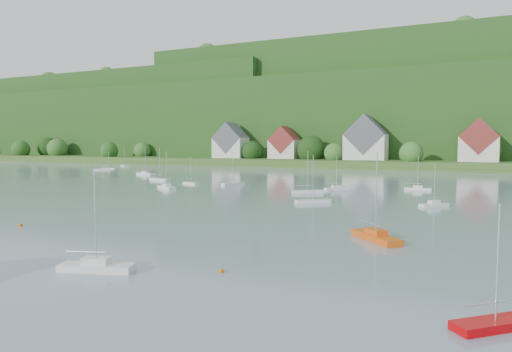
# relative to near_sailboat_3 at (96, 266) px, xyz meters

# --- Properties ---
(far_shore_strip) EXTENTS (600.00, 60.00, 3.00)m
(far_shore_strip) POSITION_rel_near_sailboat_3_xyz_m (-15.27, 168.76, 1.08)
(far_shore_strip) COLOR #30501E
(far_shore_strip) RESTS_ON ground
(forested_ridge) EXTENTS (620.00, 181.22, 69.89)m
(forested_ridge) POSITION_rel_near_sailboat_3_xyz_m (-14.88, 237.33, 22.47)
(forested_ridge) COLOR #1D4516
(forested_ridge) RESTS_ON ground
(village_building_0) EXTENTS (14.00, 10.40, 16.00)m
(village_building_0) POSITION_rel_near_sailboat_3_xyz_m (-70.27, 155.76, 9.09)
(village_building_0) COLOR beige
(village_building_0) RESTS_ON far_shore_strip
(village_building_1) EXTENTS (12.00, 9.36, 14.00)m
(village_building_1) POSITION_rel_near_sailboat_3_xyz_m (-45.27, 157.76, 8.33)
(village_building_1) COLOR beige
(village_building_1) RESTS_ON far_shore_strip
(village_building_2) EXTENTS (16.00, 11.44, 18.00)m
(village_building_2) POSITION_rel_near_sailboat_3_xyz_m (-10.27, 156.76, 9.85)
(village_building_2) COLOR beige
(village_building_2) RESTS_ON far_shore_strip
(village_building_3) EXTENTS (13.00, 10.40, 15.50)m
(village_building_3) POSITION_rel_near_sailboat_3_xyz_m (29.73, 154.76, 9.01)
(village_building_3) COLOR beige
(village_building_3) RESTS_ON far_shore_strip
(near_sailboat_3) EXTENTS (5.74, 3.16, 7.46)m
(near_sailboat_3) POSITION_rel_near_sailboat_3_xyz_m (0.00, 0.00, 0.00)
(near_sailboat_3) COLOR silver
(near_sailboat_3) RESTS_ON ground
(near_sailboat_5) EXTENTS (5.66, 5.91, 8.63)m
(near_sailboat_5) POSITION_rel_near_sailboat_3_xyz_m (16.94, 19.36, 0.03)
(near_sailboat_5) COLOR #D45210
(near_sailboat_5) RESTS_ON ground
(near_sailboat_7) EXTENTS (4.42, 4.16, 6.41)m
(near_sailboat_7) POSITION_rel_near_sailboat_3_xyz_m (26.10, 0.52, -0.11)
(near_sailboat_7) COLOR #B60206
(near_sailboat_7) RESTS_ON ground
(mooring_buoy_2) EXTENTS (0.38, 0.38, 0.38)m
(mooring_buoy_2) POSITION_rel_near_sailboat_3_xyz_m (8.51, 3.59, -0.42)
(mooring_buoy_2) COLOR #E45F00
(mooring_buoy_2) RESTS_ON ground
(mooring_buoy_3) EXTENTS (0.44, 0.44, 0.44)m
(mooring_buoy_3) POSITION_rel_near_sailboat_3_xyz_m (-21.42, 10.44, -0.42)
(mooring_buoy_3) COLOR #E45F00
(mooring_buoy_3) RESTS_ON ground
(far_sailboat_cluster) EXTENTS (200.99, 83.66, 8.71)m
(far_sailboat_cluster) POSITION_rel_near_sailboat_3_xyz_m (-5.93, 83.36, -0.05)
(far_sailboat_cluster) COLOR silver
(far_sailboat_cluster) RESTS_ON ground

